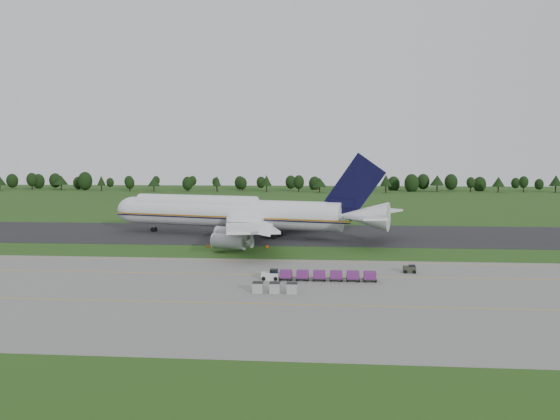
# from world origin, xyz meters

# --- Properties ---
(ground) EXTENTS (600.00, 600.00, 0.00)m
(ground) POSITION_xyz_m (0.00, 0.00, 0.00)
(ground) COLOR #224514
(ground) RESTS_ON ground
(apron) EXTENTS (300.00, 52.00, 0.06)m
(apron) POSITION_xyz_m (0.00, -34.00, 0.03)
(apron) COLOR slate
(apron) RESTS_ON ground
(taxiway) EXTENTS (300.00, 40.00, 0.08)m
(taxiway) POSITION_xyz_m (0.00, 28.00, 0.04)
(taxiway) COLOR black
(taxiway) RESTS_ON ground
(apron_markings) EXTENTS (300.00, 30.20, 0.01)m
(apron_markings) POSITION_xyz_m (0.00, -26.98, 0.06)
(apron_markings) COLOR #CAA20B
(apron_markings) RESTS_ON apron
(tree_line) EXTENTS (525.62, 22.69, 11.54)m
(tree_line) POSITION_xyz_m (7.04, 221.55, 5.97)
(tree_line) COLOR black
(tree_line) RESTS_ON ground
(aircraft) EXTENTS (72.53, 68.03, 20.33)m
(aircraft) POSITION_xyz_m (-12.69, 23.26, 5.80)
(aircraft) COLOR white
(aircraft) RESTS_ON ground
(baggage_train) EXTENTS (17.73, 1.61, 1.55)m
(baggage_train) POSITION_xyz_m (8.04, -25.67, 0.90)
(baggage_train) COLOR silver
(baggage_train) RESTS_ON apron
(utility_cart) EXTENTS (2.02, 1.41, 1.11)m
(utility_cart) POSITION_xyz_m (23.13, -18.51, 0.60)
(utility_cart) COLOR #282E20
(utility_cart) RESTS_ON apron
(uld_row) EXTENTS (6.31, 1.51, 1.49)m
(uld_row) POSITION_xyz_m (2.27, -34.10, 0.81)
(uld_row) COLOR #979797
(uld_row) RESTS_ON apron
(edge_markers) EXTENTS (13.29, 0.30, 0.60)m
(edge_markers) POSITION_xyz_m (-9.36, 5.22, 0.27)
(edge_markers) COLOR #F13F07
(edge_markers) RESTS_ON ground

